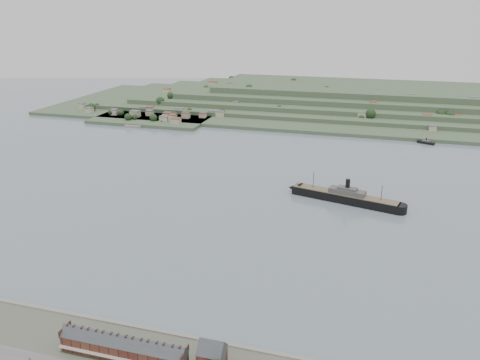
# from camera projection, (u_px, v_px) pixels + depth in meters

# --- Properties ---
(ground) EXTENTS (1400.00, 1400.00, 0.00)m
(ground) POSITION_uv_depth(u_px,v_px,m) (250.00, 209.00, 344.69)
(ground) COLOR slate
(ground) RESTS_ON ground
(terrace_row) EXTENTS (55.60, 9.80, 11.07)m
(terrace_row) POSITION_uv_depth(u_px,v_px,m) (123.00, 347.00, 193.23)
(terrace_row) COLOR #4C201B
(terrace_row) RESTS_ON ground
(gabled_building) EXTENTS (10.40, 10.18, 14.09)m
(gabled_building) POSITION_uv_depth(u_px,v_px,m) (212.00, 356.00, 186.69)
(gabled_building) COLOR #4C201B
(gabled_building) RESTS_ON ground
(far_peninsula) EXTENTS (760.00, 309.00, 30.00)m
(far_peninsula) POSITION_uv_depth(u_px,v_px,m) (337.00, 101.00, 688.29)
(far_peninsula) COLOR #394C32
(far_peninsula) RESTS_ON ground
(steamship) EXTENTS (91.68, 31.71, 22.32)m
(steamship) POSITION_uv_depth(u_px,v_px,m) (342.00, 196.00, 356.72)
(steamship) COLOR black
(steamship) RESTS_ON ground
(ferry_west) EXTENTS (17.66, 9.86, 6.39)m
(ferry_west) POSITION_uv_depth(u_px,v_px,m) (162.00, 124.00, 592.82)
(ferry_west) COLOR black
(ferry_west) RESTS_ON ground
(ferry_east) EXTENTS (18.85, 11.64, 6.86)m
(ferry_east) POSITION_uv_depth(u_px,v_px,m) (426.00, 142.00, 510.91)
(ferry_east) COLOR black
(ferry_east) RESTS_ON ground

